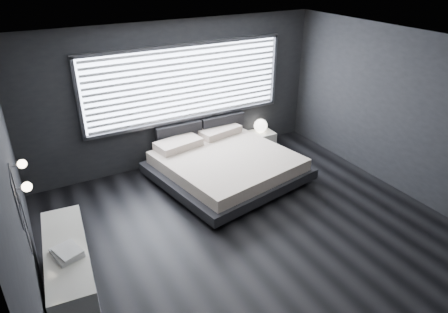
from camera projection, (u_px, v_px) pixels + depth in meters
room at (253, 149)px, 5.61m from camera, size 6.04×6.00×2.80m
window at (187, 83)px, 7.70m from camera, size 4.14×0.09×1.52m
headboard at (201, 131)px, 8.24m from camera, size 1.96×0.16×0.52m
sconce_near at (27, 187)px, 4.32m from camera, size 0.18×0.11×0.11m
sconce_far at (22, 164)px, 4.79m from camera, size 0.18×0.11×0.11m
wall_art_upper at (16, 196)px, 3.70m from camera, size 0.01×0.48×0.48m
wall_art_lower at (25, 223)px, 4.11m from camera, size 0.01×0.48×0.48m
bed at (226, 164)px, 7.54m from camera, size 2.85×2.76×0.64m
nightstand at (261, 139)px, 8.88m from camera, size 0.56×0.47×0.32m
orb_lamp at (261, 126)px, 8.77m from camera, size 0.30×0.30×0.30m
dresser at (70, 270)px, 4.94m from camera, size 0.65×1.82×0.71m
book_stack at (67, 252)px, 4.65m from camera, size 0.37×0.43×0.08m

